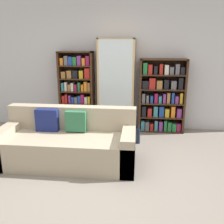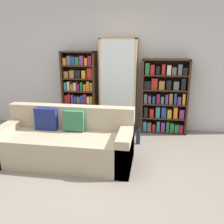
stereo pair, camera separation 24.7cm
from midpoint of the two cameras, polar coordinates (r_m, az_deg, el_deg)
The scene contains 7 objects.
ground_plane at distance 3.55m, azimuth -3.02°, elevation -15.52°, with size 16.00×16.00×0.00m, color gray.
wall_back at distance 5.40m, azimuth 2.23°, elevation 10.53°, with size 6.05×0.06×2.70m.
couch at distance 4.02m, azimuth -8.74°, elevation -6.97°, with size 2.10×0.88×0.84m.
bookshelf_left at distance 5.42m, azimuth -6.06°, elevation 4.80°, with size 0.73×0.32×1.65m.
display_cabinet at distance 5.22m, azimuth 2.85°, elevation 5.83°, with size 0.74×0.36×1.91m.
bookshelf_right at distance 5.26m, azimuth 13.15°, elevation 3.11°, with size 0.94×0.32×1.52m.
wine_bottle at distance 4.69m, azimuth 7.53°, elevation -5.57°, with size 0.08×0.08×0.36m.
Camera 2 is at (0.80, -2.94, 1.85)m, focal length 40.00 mm.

